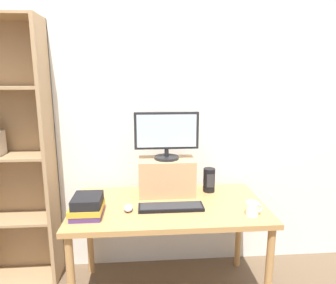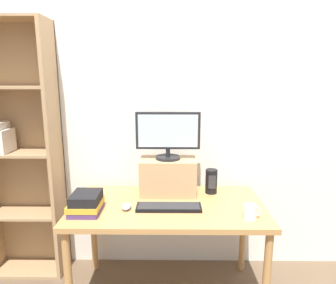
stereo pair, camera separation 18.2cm
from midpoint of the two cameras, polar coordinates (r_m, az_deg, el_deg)
The scene contains 10 objects.
back_wall at distance 2.48m, azimuth -2.86°, elevation 4.92°, with size 7.00×0.08×2.60m.
desk at distance 2.20m, azimuth -2.32°, elevation -13.61°, with size 1.35×0.73×0.73m.
bookshelf_unit at distance 2.63m, azimuth -29.71°, elevation -2.20°, with size 0.61×0.28×2.04m.
riser_box at distance 2.30m, azimuth -2.51°, elevation -6.58°, with size 0.42×0.25×0.28m.
computer_monitor at distance 2.22m, azimuth -2.59°, elevation 1.51°, with size 0.48×0.19×0.36m.
keyboard at distance 2.09m, azimuth -2.00°, elevation -12.32°, with size 0.44×0.14×0.02m.
computer_mouse at distance 2.09m, azimuth -10.13°, elevation -12.32°, with size 0.06×0.10×0.04m.
book_stack at distance 2.06m, azimuth -17.65°, elevation -11.59°, with size 0.20×0.24×0.13m.
coffee_mug at distance 2.03m, azimuth 13.28°, elevation -12.33°, with size 0.11×0.08×0.09m.
desk_speaker at distance 2.36m, azimuth 5.65°, elevation -7.26°, with size 0.09×0.09×0.19m.
Camera 1 is at (-0.16, -1.98, 1.60)m, focal length 32.00 mm.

